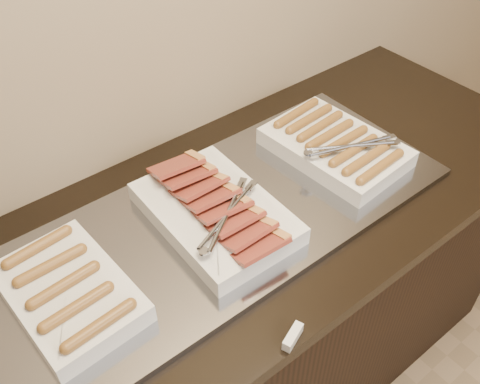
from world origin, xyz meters
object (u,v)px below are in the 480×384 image
Objects in this scene: counter at (227,321)px; dish_center at (216,211)px; dish_left at (69,292)px; dish_right at (336,146)px; warming_tray at (223,219)px.

dish_center is (-0.03, -0.00, 0.50)m from counter.
dish_left is 0.86× the size of dish_right.
counter is 0.63m from dish_right.
dish_right is (0.42, -0.00, -0.00)m from dish_center.
dish_center is (0.39, -0.00, 0.00)m from dish_left.
dish_right is at bearing -3.22° from dish_left.
dish_right reaches higher than warming_tray.
dish_center reaches higher than dish_right.
warming_tray is 0.41m from dish_left.
warming_tray is 0.40m from dish_right.
dish_left is 0.81m from dish_right.
counter is 4.86× the size of dish_center.
dish_left is at bearing -179.13° from dish_center.
dish_left reaches higher than warming_tray.
dish_left reaches higher than counter.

